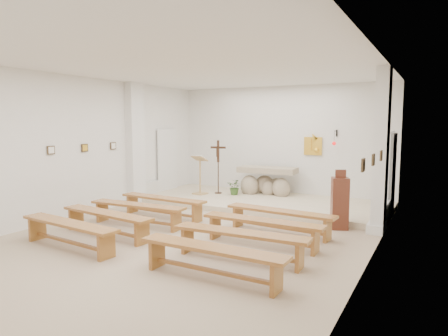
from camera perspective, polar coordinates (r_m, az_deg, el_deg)
The scene contains 31 objects.
ground at distance 8.62m, azimuth -3.96°, elevation -9.36°, with size 7.00×10.00×0.00m, color tan.
wall_left at distance 10.61m, azimuth -20.16°, elevation 2.83°, with size 0.02×10.00×3.50m, color white.
wall_right at distance 7.08m, azimuth 20.50°, elevation 1.23°, with size 0.02×10.00×3.50m, color white.
wall_back at distance 12.79m, azimuth 8.11°, elevation 3.70°, with size 7.00×0.02×3.50m, color white.
ceiling at distance 8.37m, azimuth -4.15°, elevation 14.29°, with size 7.00×10.00×0.02m, color silver.
sanctuary_platform at distance 11.62m, azimuth 5.39°, elevation -4.86°, with size 6.98×3.00×0.15m, color beige.
pilaster_left at distance 11.94m, azimuth -12.55°, elevation 3.43°, with size 0.26×0.55×3.50m, color white.
pilaster_right at distance 9.07m, azimuth 21.55°, elevation 2.23°, with size 0.26×0.55×3.50m, color white.
gold_wall_relief at distance 12.44m, azimuth 12.59°, elevation 3.08°, with size 0.55×0.04×0.55m, color yellow.
sanctuary_lamp at distance 12.01m, azimuth 15.49°, elevation 3.65°, with size 0.11×0.36×0.44m.
station_frame_left_front at distance 10.09m, azimuth -23.49°, elevation 2.36°, with size 0.03×0.20×0.20m, color #45341E.
station_frame_left_mid at distance 10.73m, azimuth -19.28°, elevation 2.74°, with size 0.03×0.20×0.20m, color #45341E.
station_frame_left_rear at distance 11.42m, azimuth -15.56°, elevation 3.06°, with size 0.03×0.20×0.20m, color #45341E.
station_frame_right_front at distance 6.29m, azimuth 19.27°, elevation 0.40°, with size 0.03×0.20×0.20m, color #45341E.
station_frame_right_mid at distance 7.28m, azimuth 20.56°, elevation 1.12°, with size 0.03×0.20×0.20m, color #45341E.
station_frame_right_rear at distance 8.27m, azimuth 21.54°, elevation 1.66°, with size 0.03×0.20×0.20m, color #45341E.
radiator_left at distance 12.67m, azimuth -10.51°, elevation -3.10°, with size 0.10×0.85×0.52m, color silver.
radiator_right at distance 9.96m, azimuth 22.05°, elevation -6.06°, with size 0.10×0.85×0.52m, color silver.
altar at distance 12.45m, azimuth 6.10°, elevation -2.10°, with size 1.83×0.85×0.93m.
lectern at distance 12.34m, azimuth -3.48°, elevation -0.98°, with size 0.47×0.41×1.23m.
crucifix_stand at distance 12.43m, azimuth -0.84°, elevation 0.74°, with size 0.50×0.22×1.67m.
potted_plant at distance 12.25m, azimuth 1.59°, elevation -2.72°, with size 0.44×0.38×0.49m, color #365A24.
donation_pedestal at distance 9.23m, azimuth 16.20°, elevation -4.80°, with size 0.46×0.46×1.33m.
bench_left_front at distance 10.09m, azimuth -8.72°, elevation -4.85°, with size 2.43×0.51×0.51m.
bench_right_front at distance 8.61m, azimuth 7.99°, elevation -6.79°, with size 2.44×0.59×0.51m.
bench_left_second at distance 9.36m, azimuth -12.28°, elevation -5.80°, with size 2.43×0.51×0.51m.
bench_right_second at distance 7.75m, azimuth 5.47°, elevation -8.25°, with size 2.42×0.41×0.51m.
bench_left_third at distance 8.68m, azimuth -16.43°, elevation -6.88°, with size 2.44×0.64×0.51m.
bench_right_third at distance 6.91m, azimuth 2.30°, elevation -10.04°, with size 2.43×0.50×0.51m.
bench_left_fourth at distance 8.06m, azimuth -21.28°, elevation -8.09°, with size 2.44×0.60×0.51m.
bench_right_fourth at distance 6.11m, azimuth -1.77°, elevation -12.27°, with size 2.42×0.42×0.51m.
Camera 1 is at (4.47, -6.98, 2.34)m, focal length 32.00 mm.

